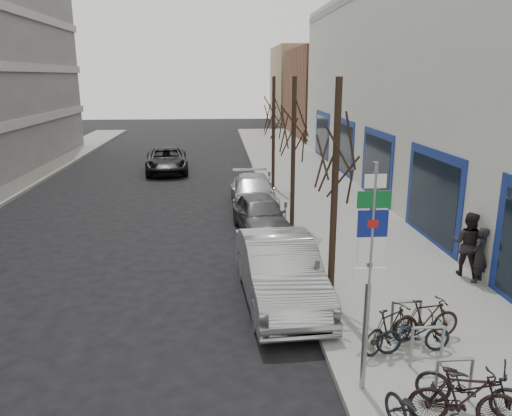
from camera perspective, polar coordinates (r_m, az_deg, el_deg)
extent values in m
plane|color=black|center=(9.37, -3.34, -21.18)|extent=(120.00, 120.00, 0.00)
cube|color=slate|center=(18.96, 9.81, -2.03)|extent=(5.00, 70.00, 0.15)
cube|color=brown|center=(49.36, 11.32, 12.80)|extent=(12.00, 14.00, 8.00)
cube|color=#937A5B|center=(64.04, 8.15, 13.79)|extent=(13.00, 12.00, 9.00)
cylinder|color=gray|center=(8.67, 12.71, -8.68)|extent=(0.10, 0.10, 4.20)
cube|color=white|center=(8.10, 13.49, 3.01)|extent=(0.35, 0.03, 0.22)
cube|color=#0C5926|center=(8.17, 13.36, 0.95)|extent=(0.55, 0.03, 0.28)
cube|color=navy|center=(8.27, 13.20, -1.75)|extent=(0.50, 0.03, 0.45)
cube|color=maroon|center=(8.26, 13.22, -1.77)|extent=(0.18, 0.02, 0.14)
cube|color=white|center=(8.40, 13.02, -4.69)|extent=(0.45, 0.03, 0.45)
cube|color=white|center=(8.56, 12.84, -7.53)|extent=(0.55, 0.03, 0.28)
cylinder|color=gray|center=(9.35, 19.88, -18.16)|extent=(0.06, 0.06, 0.80)
cylinder|color=gray|center=(9.59, 23.31, -17.61)|extent=(0.06, 0.06, 0.80)
cylinder|color=gray|center=(9.26, 21.86, -15.79)|extent=(0.60, 0.06, 0.06)
cylinder|color=gray|center=(10.20, 17.33, -14.95)|extent=(0.06, 0.06, 0.80)
cylinder|color=gray|center=(10.43, 20.50, -14.55)|extent=(0.06, 0.06, 0.80)
cylinder|color=gray|center=(10.13, 19.12, -12.78)|extent=(0.60, 0.06, 0.06)
cylinder|color=gray|center=(11.11, 15.24, -12.22)|extent=(0.06, 0.06, 0.80)
cylinder|color=gray|center=(11.31, 18.17, -11.94)|extent=(0.06, 0.06, 0.80)
cylinder|color=gray|center=(11.03, 16.88, -10.22)|extent=(0.60, 0.06, 0.06)
cylinder|color=black|center=(11.72, 8.94, 1.06)|extent=(0.16, 0.16, 5.50)
cylinder|color=black|center=(17.99, 4.27, 5.99)|extent=(0.16, 0.16, 5.50)
cylinder|color=black|center=(24.38, 2.00, 8.34)|extent=(0.16, 0.16, 5.50)
cylinder|color=gray|center=(11.83, 6.94, -9.25)|extent=(0.05, 0.05, 1.10)
cube|color=#3F3F44|center=(11.59, 7.03, -6.40)|extent=(0.10, 0.08, 0.18)
cylinder|color=gray|center=(16.93, 3.38, -1.68)|extent=(0.05, 0.05, 1.10)
cube|color=#3F3F44|center=(16.76, 3.41, 0.38)|extent=(0.10, 0.08, 0.18)
cylinder|color=gray|center=(22.22, 1.50, 2.34)|extent=(0.05, 0.05, 1.10)
cube|color=#3F3F44|center=(22.09, 1.52, 3.93)|extent=(0.10, 0.08, 0.18)
imported|color=black|center=(8.90, 22.65, -19.37)|extent=(1.78, 0.89, 1.04)
imported|color=black|center=(10.64, 17.57, -13.23)|extent=(1.56, 0.55, 0.94)
imported|color=black|center=(10.62, 15.05, -13.07)|extent=(1.56, 1.24, 0.95)
imported|color=black|center=(9.29, 23.39, -17.80)|extent=(1.78, 1.28, 1.06)
imported|color=black|center=(11.18, 18.85, -11.92)|extent=(1.61, 0.71, 0.94)
imported|color=#ACABB1|center=(12.51, 2.73, -7.17)|extent=(2.06, 5.08, 1.64)
imported|color=#48494D|center=(17.95, 0.52, -0.72)|extent=(2.12, 4.22, 1.38)
imported|color=#9B9BA0|center=(21.45, -0.29, 1.83)|extent=(1.93, 4.68, 1.35)
imported|color=black|center=(29.98, -10.18, 5.40)|extent=(2.85, 5.34, 1.43)
imported|color=black|center=(14.55, 24.19, -4.92)|extent=(0.66, 0.64, 1.52)
imported|color=black|center=(14.90, 23.08, -3.74)|extent=(0.80, 0.79, 1.82)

